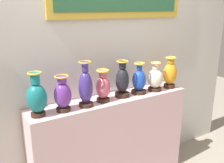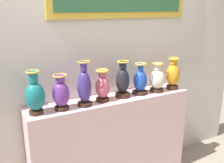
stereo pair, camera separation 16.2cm
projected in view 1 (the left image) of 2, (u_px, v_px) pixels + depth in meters
name	position (u px, v px, depth m)	size (l,w,h in m)	color
display_shelf	(112.00, 142.00, 2.65)	(1.71, 0.33, 1.00)	beige
back_wall	(101.00, 37.00, 2.53)	(3.81, 0.14, 3.12)	silver
vase_teal	(37.00, 97.00, 2.05)	(0.17, 0.17, 0.38)	#382319
vase_violet	(63.00, 95.00, 2.16)	(0.15, 0.15, 0.32)	#382319
vase_indigo	(86.00, 87.00, 2.26)	(0.13, 0.13, 0.42)	#382319
vase_rose	(103.00, 87.00, 2.39)	(0.14, 0.14, 0.32)	#382319
vase_onyx	(122.00, 81.00, 2.51)	(0.15, 0.15, 0.37)	#382319
vase_sapphire	(139.00, 80.00, 2.62)	(0.16, 0.16, 0.33)	#382319
vase_ivory	(155.00, 78.00, 2.71)	(0.17, 0.17, 0.31)	#382319
vase_amber	(170.00, 73.00, 2.79)	(0.15, 0.15, 0.35)	#382319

